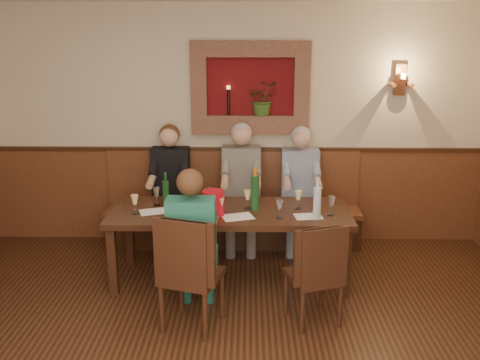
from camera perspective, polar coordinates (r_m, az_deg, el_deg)
The scene contains 29 objects.
room_shell at distance 3.30m, azimuth -2.31°, elevation 5.08°, with size 6.04×6.04×2.82m.
wainscoting at distance 3.76m, azimuth -2.08°, elevation -14.80°, with size 6.02×6.02×1.15m.
wall_niche at distance 6.22m, azimuth 1.48°, elevation 9.35°, with size 1.36×0.30×1.06m.
wall_sconce at distance 6.42m, azimuth 16.71°, elevation 10.13°, with size 0.25×0.20×0.35m.
dining_table at distance 5.40m, azimuth -1.07°, elevation -3.97°, with size 2.40×0.90×0.75m.
bench at distance 6.41m, azimuth -0.76°, elevation -4.05°, with size 3.00×0.45×1.11m.
chair_near_left at distance 4.71m, azimuth -5.22°, elevation -12.08°, with size 0.58×0.58×1.04m.
chair_near_right at distance 4.83m, azimuth 7.87°, elevation -11.86°, with size 0.53×0.53×0.94m.
person_bench_left at distance 6.28m, azimuth -7.44°, elevation -1.93°, with size 0.43×0.53×1.46m.
person_bench_mid at distance 6.21m, azimuth 0.13°, elevation -1.89°, with size 0.44×0.54×1.48m.
person_bench_right at distance 6.25m, azimuth 6.39°, elevation -2.07°, with size 0.43×0.52×1.44m.
person_chair_front at distance 4.74m, azimuth -5.01°, elevation -8.20°, with size 0.41×0.50×1.40m.
spittoon_bucket at distance 5.21m, azimuth -2.88°, elevation -2.46°, with size 0.22×0.22×0.25m, color red.
wine_bottle_green_a at distance 5.33m, azimuth 1.61°, elevation -1.28°, with size 0.11×0.11×0.45m.
wine_bottle_green_b at distance 5.50m, azimuth -7.91°, elevation -1.37°, with size 0.08×0.08×0.36m.
water_bottle at distance 5.15m, azimuth 8.23°, elevation -2.35°, with size 0.09×0.09×0.40m.
tasting_sheet_a at distance 5.40m, azimuth -9.14°, elevation -3.33°, with size 0.28×0.20×0.00m, color white.
tasting_sheet_b at distance 5.18m, azimuth -0.26°, elevation -3.95°, with size 0.30×0.21×0.00m, color white.
tasting_sheet_c at distance 5.24m, azimuth 7.30°, elevation -3.87°, with size 0.27×0.19×0.00m, color white.
tasting_sheet_d at distance 5.14m, azimuth -4.72°, elevation -4.19°, with size 0.26×0.19×0.00m, color white.
wine_glass_0 at distance 5.27m, azimuth 9.72°, elevation -2.74°, with size 0.08×0.08×0.19m, color white, non-canonical shape.
wine_glass_1 at distance 5.17m, azimuth -2.08°, elevation -2.90°, with size 0.08×0.08×0.19m, color #FAE295, non-canonical shape.
wine_glass_2 at distance 5.35m, azimuth -11.15°, elevation -2.57°, with size 0.08×0.08×0.19m, color #FAE295, non-canonical shape.
wine_glass_3 at distance 5.55m, azimuth -8.88°, elevation -1.76°, with size 0.08×0.08×0.19m, color white, non-canonical shape.
wine_glass_4 at distance 5.13m, azimuth 4.24°, elevation -3.07°, with size 0.08×0.08×0.19m, color white, non-canonical shape.
wine_glass_5 at distance 5.07m, azimuth -3.06°, elevation -3.31°, with size 0.08×0.08×0.19m, color #FAE295, non-canonical shape.
wine_glass_6 at distance 5.48m, azimuth -3.34°, elevation -1.83°, with size 0.08×0.08×0.19m, color white, non-canonical shape.
wine_glass_7 at distance 5.42m, azimuth 6.24°, elevation -2.11°, with size 0.08×0.08×0.19m, color #FAE295, non-canonical shape.
wine_glass_8 at distance 5.39m, azimuth 0.81°, elevation -2.10°, with size 0.08×0.08×0.19m, color #FAE295, non-canonical shape.
Camera 1 is at (0.19, -3.23, 2.50)m, focal length 40.00 mm.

